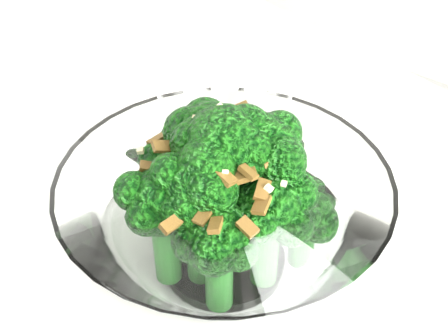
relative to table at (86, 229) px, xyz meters
The scene contains 2 objects.
table is the anchor object (origin of this frame).
broccoli_dish 0.22m from the table, ahead, with size 0.24×0.24×0.15m.
Camera 1 is at (0.52, -0.13, 1.13)m, focal length 50.00 mm.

